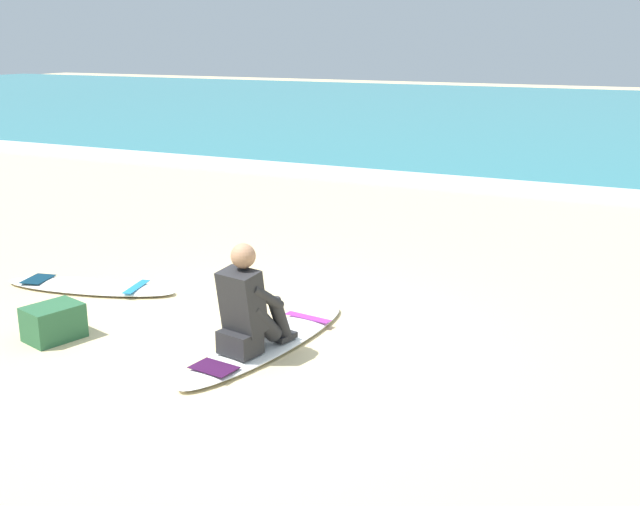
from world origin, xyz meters
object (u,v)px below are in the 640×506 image
object	(u,v)px
surfboard_main	(268,343)
surfer_seated	(249,309)
surfboard_spare_near	(90,286)
beach_bag	(54,322)

from	to	relation	value
surfboard_main	surfer_seated	bearing A→B (deg)	-95.51
surfboard_main	surfboard_spare_near	bearing A→B (deg)	167.60
surfboard_main	surfer_seated	size ratio (longest dim) A/B	2.47
surfboard_spare_near	surfboard_main	bearing A→B (deg)	-12.40
surfer_seated	beach_bag	distance (m)	1.88
surfboard_spare_near	beach_bag	bearing A→B (deg)	-60.69
surfboard_main	beach_bag	size ratio (longest dim) A/B	4.87
surfboard_spare_near	beach_bag	distance (m)	1.43
surfboard_spare_near	beach_bag	xyz separation A→B (m)	(0.70, -1.24, 0.12)
surfboard_spare_near	beach_bag	world-z (taller)	beach_bag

